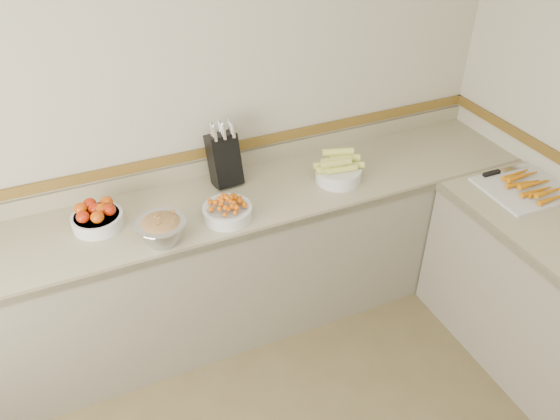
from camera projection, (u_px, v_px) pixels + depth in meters
name	position (u px, v px, depth m)	size (l,w,h in m)	color
back_wall	(173.00, 117.00, 2.98)	(4.00, 4.00, 0.00)	#AFA990
counter_back	(204.00, 269.00, 3.23)	(4.00, 0.65, 1.08)	gray
knife_block	(224.00, 158.00, 3.10)	(0.18, 0.21, 0.39)	black
tomato_bowl	(97.00, 217.00, 2.81)	(0.27, 0.27, 0.13)	silver
cherry_tomato_bowl	(227.00, 210.00, 2.88)	(0.26, 0.26, 0.14)	silver
corn_bowl	(338.00, 170.00, 3.17)	(0.30, 0.27, 0.20)	silver
rhubarb_bowl	(162.00, 229.00, 2.70)	(0.26, 0.26, 0.15)	#B2B2BA
cutting_board	(530.00, 186.00, 3.12)	(0.54, 0.42, 0.08)	beige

